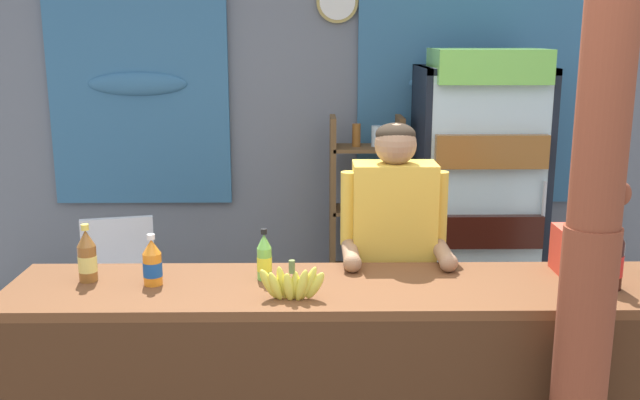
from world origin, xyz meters
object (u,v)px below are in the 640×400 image
object	(u,v)px
soda_bottle_orange_soda	(152,263)
plastic_lawn_chair	(120,284)
stall_counter	(357,380)
soda_bottle_iced_tea	(87,257)
banana_bunch	(292,285)
bottle_shelf_rack	(365,216)
soda_bottle_cola	(613,257)
timber_post	(592,242)
shopkeeper	(393,248)
snack_box_crackers	(576,249)
soda_bottle_lime_soda	(264,258)
drink_fridge	(478,180)

from	to	relation	value
soda_bottle_orange_soda	plastic_lawn_chair	bearing A→B (deg)	111.46
stall_counter	soda_bottle_iced_tea	world-z (taller)	soda_bottle_iced_tea
banana_bunch	stall_counter	bearing A→B (deg)	10.17
bottle_shelf_rack	soda_bottle_orange_soda	xyz separation A→B (m)	(-1.00, -1.91, 0.30)
soda_bottle_cola	soda_bottle_iced_tea	xyz separation A→B (m)	(-2.10, 0.11, -0.03)
stall_counter	plastic_lawn_chair	bearing A→B (deg)	133.83
timber_post	bottle_shelf_rack	world-z (taller)	timber_post
shopkeeper	soda_bottle_cola	world-z (taller)	shopkeeper
soda_bottle_cola	banana_bunch	size ratio (longest dim) A/B	1.14
stall_counter	snack_box_crackers	xyz separation A→B (m)	(0.94, 0.26, 0.46)
snack_box_crackers	soda_bottle_lime_soda	bearing A→B (deg)	-176.51
drink_fridge	plastic_lawn_chair	distance (m)	2.30
snack_box_crackers	banana_bunch	bearing A→B (deg)	-165.44
snack_box_crackers	shopkeeper	bearing A→B (deg)	159.71
plastic_lawn_chair	soda_bottle_iced_tea	distance (m)	1.32
bottle_shelf_rack	soda_bottle_orange_soda	bearing A→B (deg)	-117.68
plastic_lawn_chair	soda_bottle_orange_soda	distance (m)	1.43
soda_bottle_iced_tea	timber_post	bearing A→B (deg)	-14.90
stall_counter	snack_box_crackers	bearing A→B (deg)	15.72
timber_post	bottle_shelf_rack	bearing A→B (deg)	103.88
bottle_shelf_rack	plastic_lawn_chair	world-z (taller)	bottle_shelf_rack
soda_bottle_orange_soda	snack_box_crackers	size ratio (longest dim) A/B	1.07
stall_counter	timber_post	distance (m)	1.07
shopkeeper	banana_bunch	xyz separation A→B (m)	(-0.45, -0.58, 0.03)
timber_post	soda_bottle_iced_tea	world-z (taller)	timber_post
timber_post	soda_bottle_iced_tea	distance (m)	1.94
timber_post	bottle_shelf_rack	xyz separation A→B (m)	(-0.58, 2.36, -0.52)
plastic_lawn_chair	soda_bottle_cola	size ratio (longest dim) A/B	2.77
shopkeeper	snack_box_crackers	bearing A→B (deg)	-20.29
shopkeeper	soda_bottle_cola	xyz separation A→B (m)	(0.81, -0.48, 0.11)
bottle_shelf_rack	banana_bunch	xyz separation A→B (m)	(-0.44, -2.08, 0.27)
bottle_shelf_rack	snack_box_crackers	world-z (taller)	bottle_shelf_rack
snack_box_crackers	timber_post	bearing A→B (deg)	-106.47
bottle_shelf_rack	soda_bottle_iced_tea	xyz separation A→B (m)	(-1.28, -1.86, 0.31)
soda_bottle_cola	soda_bottle_orange_soda	size ratio (longest dim) A/B	1.47
drink_fridge	snack_box_crackers	distance (m)	1.57
stall_counter	shopkeeper	distance (m)	0.69
soda_bottle_cola	banana_bunch	distance (m)	1.27
soda_bottle_orange_soda	soda_bottle_iced_tea	world-z (taller)	soda_bottle_iced_tea
stall_counter	soda_bottle_orange_soda	distance (m)	0.94
stall_counter	soda_bottle_cola	xyz separation A→B (m)	(1.01, 0.06, 0.49)
timber_post	soda_bottle_lime_soda	xyz separation A→B (m)	(-1.14, 0.51, -0.22)
timber_post	soda_bottle_orange_soda	bearing A→B (deg)	164.21
stall_counter	soda_bottle_orange_soda	bearing A→B (deg)	171.25
soda_bottle_lime_soda	banana_bunch	bearing A→B (deg)	-62.45
timber_post	soda_bottle_cola	world-z (taller)	timber_post
timber_post	drink_fridge	xyz separation A→B (m)	(0.12, 2.16, -0.23)
timber_post	snack_box_crackers	xyz separation A→B (m)	(0.17, 0.59, -0.21)
timber_post	plastic_lawn_chair	world-z (taller)	timber_post
soda_bottle_iced_tea	banana_bunch	size ratio (longest dim) A/B	0.88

